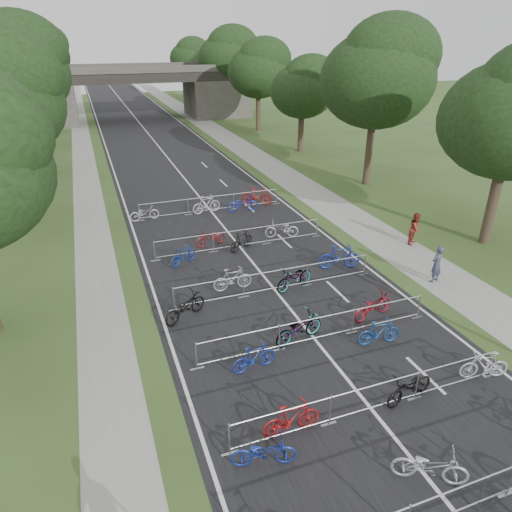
# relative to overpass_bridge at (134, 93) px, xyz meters

# --- Properties ---
(road) EXTENTS (11.00, 140.00, 0.01)m
(road) POSITION_rel_overpass_bridge_xyz_m (0.00, -15.00, -3.53)
(road) COLOR black
(road) RESTS_ON ground
(sidewalk_right) EXTENTS (3.00, 140.00, 0.01)m
(sidewalk_right) POSITION_rel_overpass_bridge_xyz_m (8.00, -15.00, -3.53)
(sidewalk_right) COLOR gray
(sidewalk_right) RESTS_ON ground
(sidewalk_left) EXTENTS (2.00, 140.00, 0.01)m
(sidewalk_left) POSITION_rel_overpass_bridge_xyz_m (-7.50, -15.00, -3.53)
(sidewalk_left) COLOR gray
(sidewalk_left) RESTS_ON ground
(lane_markings) EXTENTS (0.12, 140.00, 0.00)m
(lane_markings) POSITION_rel_overpass_bridge_xyz_m (0.00, -15.00, -3.53)
(lane_markings) COLOR silver
(lane_markings) RESTS_ON ground
(overpass_bridge) EXTENTS (31.00, 8.00, 7.05)m
(overpass_bridge) POSITION_rel_overpass_bridge_xyz_m (0.00, 0.00, 0.00)
(overpass_bridge) COLOR #3E3B38
(overpass_bridge) RESTS_ON ground
(tree_right_1) EXTENTS (8.18, 8.18, 12.47)m
(tree_right_1) POSITION_rel_overpass_bridge_xyz_m (13.11, -37.07, 4.37)
(tree_right_1) COLOR #33261C
(tree_right_1) RESTS_ON ground
(tree_left_2) EXTENTS (8.40, 8.40, 12.81)m
(tree_left_2) POSITION_rel_overpass_bridge_xyz_m (-11.39, -25.07, 4.58)
(tree_left_2) COLOR #33261C
(tree_left_2) RESTS_ON ground
(tree_right_2) EXTENTS (6.16, 6.16, 9.39)m
(tree_right_2) POSITION_rel_overpass_bridge_xyz_m (13.11, -25.07, 2.41)
(tree_right_2) COLOR #33261C
(tree_right_2) RESTS_ON ground
(tree_left_3) EXTENTS (6.72, 6.72, 10.25)m
(tree_left_3) POSITION_rel_overpass_bridge_xyz_m (-11.39, -13.07, 2.96)
(tree_left_3) COLOR #33261C
(tree_left_3) RESTS_ON ground
(tree_right_3) EXTENTS (7.17, 7.17, 10.93)m
(tree_right_3) POSITION_rel_overpass_bridge_xyz_m (13.11, -13.07, 3.39)
(tree_right_3) COLOR #33261C
(tree_right_3) RESTS_ON ground
(tree_left_4) EXTENTS (7.56, 7.56, 11.53)m
(tree_left_4) POSITION_rel_overpass_bridge_xyz_m (-11.39, -1.07, 3.77)
(tree_left_4) COLOR #33261C
(tree_left_4) RESTS_ON ground
(tree_right_4) EXTENTS (8.18, 8.18, 12.47)m
(tree_right_4) POSITION_rel_overpass_bridge_xyz_m (13.11, -1.07, 4.37)
(tree_right_4) COLOR #33261C
(tree_right_4) RESTS_ON ground
(tree_left_5) EXTENTS (8.40, 8.40, 12.81)m
(tree_left_5) POSITION_rel_overpass_bridge_xyz_m (-11.39, 10.93, 4.58)
(tree_left_5) COLOR #33261C
(tree_left_5) RESTS_ON ground
(tree_right_5) EXTENTS (6.16, 6.16, 9.39)m
(tree_right_5) POSITION_rel_overpass_bridge_xyz_m (13.11, 10.93, 2.41)
(tree_right_5) COLOR #33261C
(tree_right_5) RESTS_ON ground
(tree_left_6) EXTENTS (6.72, 6.72, 10.25)m
(tree_left_6) POSITION_rel_overpass_bridge_xyz_m (-11.39, 22.93, 2.96)
(tree_left_6) COLOR #33261C
(tree_left_6) RESTS_ON ground
(tree_right_6) EXTENTS (7.17, 7.17, 10.93)m
(tree_right_6) POSITION_rel_overpass_bridge_xyz_m (13.11, 22.93, 3.39)
(tree_right_6) COLOR #33261C
(tree_right_6) RESTS_ON ground
(barrier_row_1) EXTENTS (9.70, 0.08, 1.10)m
(barrier_row_1) POSITION_rel_overpass_bridge_xyz_m (0.00, -61.40, -2.99)
(barrier_row_1) COLOR #A0A3A8
(barrier_row_1) RESTS_ON ground
(barrier_row_2) EXTENTS (9.70, 0.08, 1.10)m
(barrier_row_2) POSITION_rel_overpass_bridge_xyz_m (0.00, -57.80, -2.99)
(barrier_row_2) COLOR #A0A3A8
(barrier_row_2) RESTS_ON ground
(barrier_row_3) EXTENTS (9.70, 0.08, 1.10)m
(barrier_row_3) POSITION_rel_overpass_bridge_xyz_m (0.00, -54.00, -2.99)
(barrier_row_3) COLOR #A0A3A8
(barrier_row_3) RESTS_ON ground
(barrier_row_4) EXTENTS (9.70, 0.08, 1.10)m
(barrier_row_4) POSITION_rel_overpass_bridge_xyz_m (0.00, -50.00, -2.99)
(barrier_row_4) COLOR #A0A3A8
(barrier_row_4) RESTS_ON ground
(barrier_row_5) EXTENTS (9.70, 0.08, 1.10)m
(barrier_row_5) POSITION_rel_overpass_bridge_xyz_m (0.00, -45.00, -2.99)
(barrier_row_5) COLOR #A0A3A8
(barrier_row_5) RESTS_ON ground
(barrier_row_6) EXTENTS (9.70, 0.08, 1.10)m
(barrier_row_6) POSITION_rel_overpass_bridge_xyz_m (0.00, -39.00, -2.99)
(barrier_row_6) COLOR #A0A3A8
(barrier_row_6) RESTS_ON ground
(bike_5) EXTENTS (2.00, 1.58, 1.02)m
(bike_5) POSITION_rel_overpass_bridge_xyz_m (-0.04, -60.36, -3.03)
(bike_5) COLOR #AAABB1
(bike_5) RESTS_ON ground
(bike_8) EXTENTS (1.87, 1.05, 0.93)m
(bike_8) POSITION_rel_overpass_bridge_xyz_m (-3.85, -58.44, -3.07)
(bike_8) COLOR navy
(bike_8) RESTS_ON ground
(bike_9) EXTENTS (1.80, 0.52, 1.08)m
(bike_9) POSITION_rel_overpass_bridge_xyz_m (-2.71, -57.69, -2.99)
(bike_9) COLOR maroon
(bike_9) RESTS_ON ground
(bike_10) EXTENTS (2.01, 1.04, 1.01)m
(bike_10) POSITION_rel_overpass_bridge_xyz_m (1.30, -57.79, -3.03)
(bike_10) COLOR black
(bike_10) RESTS_ON ground
(bike_11) EXTENTS (1.76, 0.92, 1.02)m
(bike_11) POSITION_rel_overpass_bridge_xyz_m (4.30, -57.76, -3.02)
(bike_11) COLOR #B8B9C1
(bike_11) RESTS_ON ground
(bike_12) EXTENTS (1.71, 0.67, 1.00)m
(bike_12) POSITION_rel_overpass_bridge_xyz_m (-2.76, -54.70, -3.03)
(bike_12) COLOR navy
(bike_12) RESTS_ON ground
(bike_13) EXTENTS (2.23, 1.22, 1.11)m
(bike_13) POSITION_rel_overpass_bridge_xyz_m (-0.62, -53.71, -2.98)
(bike_13) COLOR #A0A3A8
(bike_13) RESTS_ON ground
(bike_14) EXTENTS (1.74, 0.69, 1.02)m
(bike_14) POSITION_rel_overpass_bridge_xyz_m (2.09, -54.93, -3.02)
(bike_14) COLOR navy
(bike_14) RESTS_ON ground
(bike_15) EXTENTS (2.16, 1.18, 1.08)m
(bike_15) POSITION_rel_overpass_bridge_xyz_m (2.89, -53.30, -2.99)
(bike_15) COLOR maroon
(bike_15) RESTS_ON ground
(bike_16) EXTENTS (2.17, 1.70, 1.10)m
(bike_16) POSITION_rel_overpass_bridge_xyz_m (-4.30, -50.77, -2.98)
(bike_16) COLOR black
(bike_16) RESTS_ON ground
(bike_17) EXTENTS (1.83, 0.53, 1.09)m
(bike_17) POSITION_rel_overpass_bridge_xyz_m (-1.78, -49.20, -2.99)
(bike_17) COLOR #93949A
(bike_17) RESTS_ON ground
(bike_18) EXTENTS (2.19, 1.34, 1.09)m
(bike_18) POSITION_rel_overpass_bridge_xyz_m (0.90, -50.05, -2.99)
(bike_18) COLOR #A0A3A8
(bike_18) RESTS_ON ground
(bike_19) EXTENTS (2.18, 1.02, 1.26)m
(bike_19) POSITION_rel_overpass_bridge_xyz_m (3.79, -48.98, -2.90)
(bike_19) COLOR navy
(bike_19) RESTS_ON ground
(bike_20) EXTENTS (1.63, 1.19, 0.97)m
(bike_20) POSITION_rel_overpass_bridge_xyz_m (-3.33, -45.90, -3.05)
(bike_20) COLOR navy
(bike_20) RESTS_ON ground
(bike_21) EXTENTS (1.84, 0.98, 0.92)m
(bike_21) POSITION_rel_overpass_bridge_xyz_m (-1.43, -44.10, -3.07)
(bike_21) COLOR maroon
(bike_21) RESTS_ON ground
(bike_22) EXTENTS (1.75, 1.29, 1.04)m
(bike_22) POSITION_rel_overpass_bridge_xyz_m (-0.04, -45.27, -3.01)
(bike_22) COLOR black
(bike_22) RESTS_ON ground
(bike_23) EXTENTS (2.04, 1.15, 1.02)m
(bike_23) POSITION_rel_overpass_bridge_xyz_m (2.66, -44.46, -3.03)
(bike_23) COLOR #A9AAB1
(bike_23) RESTS_ON ground
(bike_24) EXTENTS (1.87, 0.79, 0.96)m
(bike_24) POSITION_rel_overpass_bridge_xyz_m (-4.30, -38.98, -3.05)
(bike_24) COLOR #A5A5AD
(bike_24) RESTS_ON ground
(bike_25) EXTENTS (2.02, 0.92, 1.17)m
(bike_25) POSITION_rel_overpass_bridge_xyz_m (-0.34, -39.08, -2.95)
(bike_25) COLOR #A5A5AD
(bike_25) RESTS_ON ground
(bike_26) EXTENTS (2.11, 0.94, 1.07)m
(bike_26) POSITION_rel_overpass_bridge_xyz_m (1.93, -39.60, -3.00)
(bike_26) COLOR navy
(bike_26) RESTS_ON ground
(bike_27) EXTENTS (2.11, 1.55, 1.26)m
(bike_27) POSITION_rel_overpass_bridge_xyz_m (3.29, -38.72, -2.90)
(bike_27) COLOR maroon
(bike_27) RESTS_ON ground
(pedestrian_a) EXTENTS (0.76, 0.61, 1.81)m
(pedestrian_a) POSITION_rel_overpass_bridge_xyz_m (7.32, -51.72, -2.63)
(pedestrian_a) COLOR #34364E
(pedestrian_a) RESTS_ON ground
(pedestrian_b) EXTENTS (1.09, 1.03, 1.77)m
(pedestrian_b) POSITION_rel_overpass_bridge_xyz_m (9.20, -47.78, -2.65)
(pedestrian_b) COLOR maroon
(pedestrian_b) RESTS_ON ground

